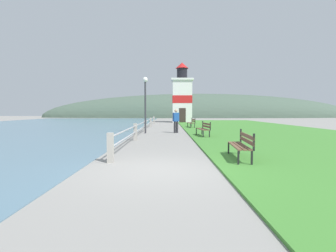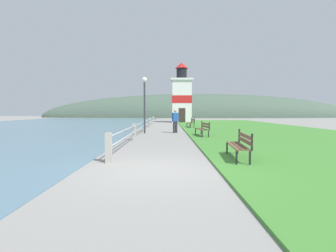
# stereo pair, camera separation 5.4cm
# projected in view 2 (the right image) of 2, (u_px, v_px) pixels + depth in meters

# --- Properties ---
(ground_plane) EXTENTS (160.00, 160.00, 0.00)m
(ground_plane) POSITION_uv_depth(u_px,v_px,m) (157.00, 170.00, 6.95)
(ground_plane) COLOR gray
(grass_verge) EXTENTS (12.00, 44.87, 0.06)m
(grass_verge) POSITION_uv_depth(u_px,v_px,m) (255.00, 130.00, 21.88)
(grass_verge) COLOR #428433
(grass_verge) RESTS_ON ground_plane
(seawall_railing) EXTENTS (0.18, 24.61, 0.91)m
(seawall_railing) POSITION_uv_depth(u_px,v_px,m) (145.00, 125.00, 20.11)
(seawall_railing) COLOR #A8A399
(seawall_railing) RESTS_ON ground_plane
(park_bench_near) EXTENTS (0.64, 2.01, 0.94)m
(park_bench_near) POSITION_uv_depth(u_px,v_px,m) (240.00, 143.00, 8.29)
(park_bench_near) COLOR brown
(park_bench_near) RESTS_ON ground_plane
(park_bench_midway) EXTENTS (0.67, 1.92, 0.94)m
(park_bench_midway) POSITION_uv_depth(u_px,v_px,m) (203.00, 128.00, 16.02)
(park_bench_midway) COLOR brown
(park_bench_midway) RESTS_ON ground_plane
(park_bench_far) EXTENTS (0.61, 1.85, 0.94)m
(park_bench_far) POSITION_uv_depth(u_px,v_px,m) (191.00, 122.00, 24.62)
(park_bench_far) COLOR brown
(park_bench_far) RESTS_ON ground_plane
(lighthouse) EXTENTS (3.05, 3.05, 8.37)m
(lighthouse) POSITION_uv_depth(u_px,v_px,m) (182.00, 97.00, 36.81)
(lighthouse) COLOR white
(lighthouse) RESTS_ON ground_plane
(person_strolling) EXTENTS (0.47, 0.39, 1.71)m
(person_strolling) POSITION_uv_depth(u_px,v_px,m) (175.00, 120.00, 18.87)
(person_strolling) COLOR #28282D
(person_strolling) RESTS_ON ground_plane
(lamp_post) EXTENTS (0.36, 0.36, 3.96)m
(lamp_post) POSITION_uv_depth(u_px,v_px,m) (145.00, 95.00, 18.39)
(lamp_post) COLOR #333338
(lamp_post) RESTS_ON ground_plane
(distant_hillside) EXTENTS (80.00, 16.00, 12.00)m
(distant_hillside) POSITION_uv_depth(u_px,v_px,m) (198.00, 117.00, 66.77)
(distant_hillside) COLOR #475B4C
(distant_hillside) RESTS_ON ground_plane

